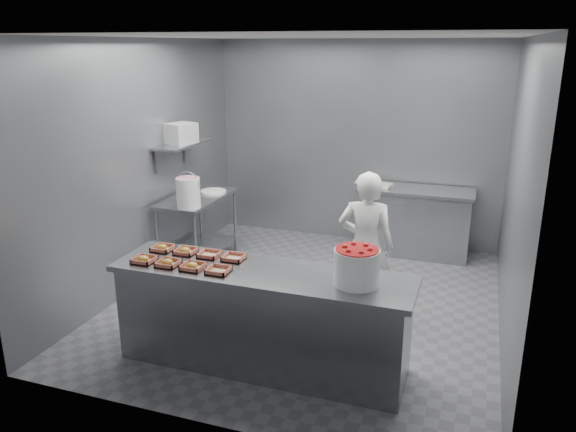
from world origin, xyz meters
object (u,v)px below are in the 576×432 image
Objects in this scene: tray_0 at (144,259)px; tray_7 at (234,257)px; tray_4 at (163,248)px; tray_3 at (219,270)px; strawberry_tub at (357,265)px; appliance at (181,133)px; back_counter at (414,221)px; tray_6 at (209,254)px; tray_2 at (193,266)px; prep_table at (198,220)px; tray_5 at (186,251)px; service_counter at (262,318)px; worker at (366,246)px; tray_1 at (168,263)px; glaze_bucket at (188,192)px.

tray_0 reaches higher than tray_7.
tray_4 is 0.72m from tray_7.
strawberry_tub is at bearing 7.10° from tray_3.
back_counter is at bearing 44.66° from appliance.
tray_6 is 0.24m from tray_7.
tray_0 is at bearing 180.00° from tray_2.
back_counter is 4.60× the size of appliance.
tray_4 is at bearing -47.59° from appliance.
appliance is at bearing 143.38° from strawberry_tub.
appliance is (-2.64, 1.96, 0.63)m from strawberry_tub.
tray_5 reaches higher than prep_table.
service_counter is 0.75m from tray_2.
tray_4 is at bearing 147.26° from tray_2.
worker is (-0.25, -2.04, 0.32)m from back_counter.
tray_5 is 0.48m from tray_7.
service_counter is 13.88× the size of tray_1.
tray_2 is 1.00× the size of tray_3.
tray_7 is at bearing -48.70° from glaze_bucket.
tray_1 is at bearing -169.17° from service_counter.
tray_1 reaches higher than back_counter.
tray_0 is 1.00× the size of tray_2.
tray_7 is at bearing 0.00° from tray_5.
worker reaches higher than tray_4.
glaze_bucket is (-0.71, 1.66, 0.16)m from tray_1.
prep_table is at bearing 107.14° from glaze_bucket.
appliance is (-2.47, 0.73, 0.91)m from worker.
tray_6 is (-1.46, -3.10, 0.47)m from back_counter.
appliance is at bearing 125.04° from tray_6.
tray_5 is 0.52× the size of strawberry_tub.
tray_4 is 1.00× the size of tray_7.
worker reaches higher than strawberry_tub.
strawberry_tub is (2.47, -1.96, 0.47)m from prep_table.
tray_1 is 1.63m from strawberry_tub.
service_counter is at bearing -105.48° from back_counter.
tray_7 is 0.57× the size of appliance.
tray_2 is 0.52× the size of strawberry_tub.
tray_4 is 0.12× the size of worker.
strawberry_tub is 1.11× the size of appliance.
tray_1 is at bearing -116.62° from back_counter.
tray_0 is 2.18m from worker.
tray_1 is 1.00× the size of tray_2.
tray_0 and tray_1 have the same top height.
service_counter is at bearing 15.24° from tray_2.
tray_3 is 0.57m from tray_5.
tray_6 reaches higher than prep_table.
tray_4 is 1.44m from glaze_bucket.
tray_5 is 1.00× the size of tray_7.
strawberry_tub reaches higher than tray_5.
service_counter is 7.97× the size of appliance.
tray_1 is 1.00× the size of tray_6.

